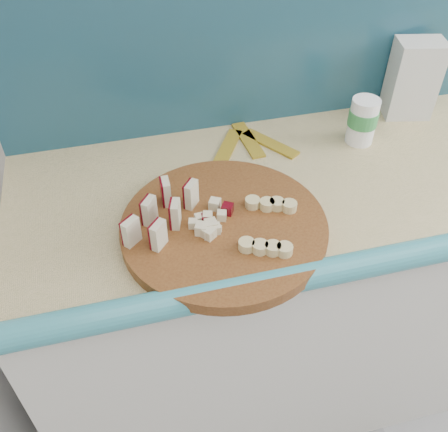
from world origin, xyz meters
TOP-DOWN VIEW (x-y plane):
  - kitchen_counter at (0.10, 1.50)m, footprint 2.20×0.63m
  - backsplash at (0.10, 1.79)m, footprint 2.20×0.02m
  - cutting_board at (-0.52, 1.36)m, footprint 0.59×0.59m
  - apple_wedges at (-0.64, 1.40)m, footprint 0.18×0.17m
  - apple_chunks at (-0.54, 1.38)m, footprint 0.08×0.08m
  - banana_slices at (-0.43, 1.32)m, footprint 0.16×0.19m
  - flour_bag at (0.11, 1.71)m, footprint 0.14×0.12m
  - canister at (-0.08, 1.61)m, footprint 0.08×0.08m
  - banana_peel at (-0.37, 1.67)m, footprint 0.24×0.20m

SIDE VIEW (x-z plane):
  - kitchen_counter at x=0.10m, z-range 0.00..0.91m
  - banana_peel at x=-0.37m, z-range 0.91..0.92m
  - cutting_board at x=-0.52m, z-range 0.91..0.94m
  - banana_slices at x=-0.43m, z-range 0.94..0.96m
  - apple_chunks at x=-0.54m, z-range 0.94..0.96m
  - apple_wedges at x=-0.64m, z-range 0.94..1.00m
  - canister at x=-0.08m, z-range 0.91..1.04m
  - flour_bag at x=0.11m, z-range 0.91..1.13m
  - backsplash at x=0.10m, z-range 0.91..1.41m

